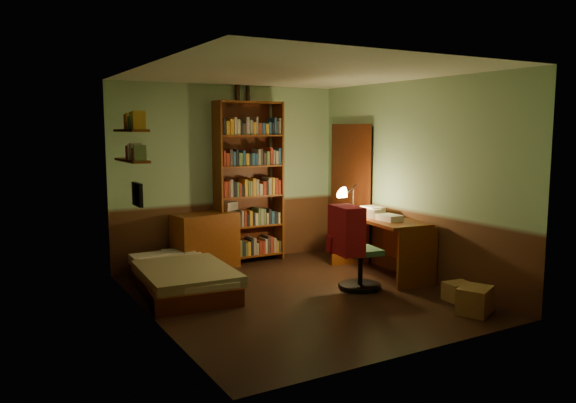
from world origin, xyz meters
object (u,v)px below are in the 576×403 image
bed (181,269)px  dresser (205,241)px  bookshelf (249,183)px  desk (381,246)px  mini_stereo (229,206)px  cardboard_box_a (475,300)px  desk_lamp (353,191)px  office_chair (361,246)px  cardboard_box_b (458,291)px

bed → dresser: (0.66, 0.87, 0.13)m
bookshelf → desk: (1.19, -1.60, -0.79)m
mini_stereo → cardboard_box_a: (1.37, -3.39, -0.71)m
dresser → cardboard_box_a: dresser is taller
dresser → desk_lamp: 2.20m
dresser → bookshelf: (0.73, 0.09, 0.79)m
bookshelf → office_chair: bookshelf is taller
bookshelf → cardboard_box_b: 3.37m
desk → desk_lamp: desk_lamp is taller
dresser → mini_stereo: mini_stereo is taller
cardboard_box_a → cardboard_box_b: cardboard_box_a is taller
cardboard_box_a → bookshelf: bearing=107.5°
desk_lamp → office_chair: (-0.46, -0.79, -0.58)m
desk_lamp → dresser: bearing=170.9°
cardboard_box_b → office_chair: bearing=125.8°
desk → mini_stereo: bearing=138.6°
dresser → desk_lamp: size_ratio=1.35×
desk_lamp → cardboard_box_b: size_ratio=2.22×
desk → cardboard_box_b: desk is taller
mini_stereo → bookshelf: size_ratio=0.10×
dresser → cardboard_box_b: 3.49m
desk_lamp → cardboard_box_a: bearing=-66.1°
bed → bookshelf: 1.92m
desk → cardboard_box_a: bearing=-88.1°
bed → cardboard_box_a: (2.45, -2.40, -0.13)m
mini_stereo → cardboard_box_b: size_ratio=0.75×
bed → desk_lamp: (2.42, -0.24, 0.85)m
dresser → bookshelf: bookshelf is taller
dresser → cardboard_box_b: size_ratio=2.99×
cardboard_box_a → dresser: bearing=118.7°
mini_stereo → office_chair: 2.23m
desk_lamp → cardboard_box_a: size_ratio=1.73×
bed → desk: bearing=-8.1°
office_chair → bookshelf: bearing=114.2°
bed → desk_lamp: 2.57m
dresser → desk: bearing=-46.7°
bookshelf → desk_lamp: 1.57m
mini_stereo → desk_lamp: 1.84m
office_chair → dresser: bearing=132.6°
bed → cardboard_box_b: size_ratio=6.11×
mini_stereo → cardboard_box_a: bearing=-92.2°
dresser → cardboard_box_b: dresser is taller
mini_stereo → desk: 2.27m
cardboard_box_b → desk_lamp: bearing=97.4°
dresser → cardboard_box_a: (1.79, -3.27, -0.25)m
dresser → bookshelf: bearing=-1.8°
bed → cardboard_box_a: bearing=-38.5°
bookshelf → desk: bearing=-55.0°
office_chair → cardboard_box_a: 1.51m
cardboard_box_a → cardboard_box_b: bearing=65.1°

